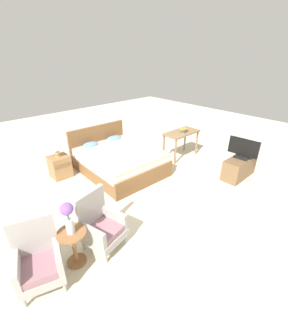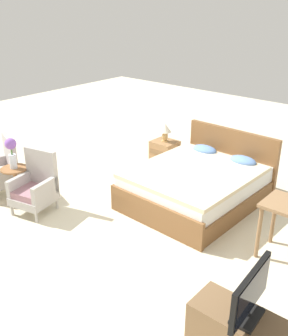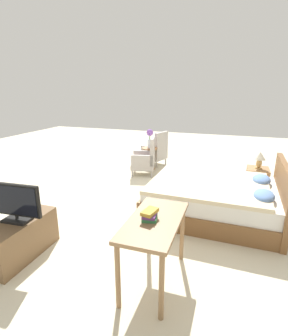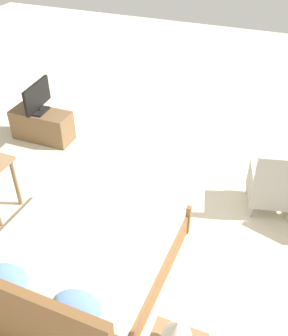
# 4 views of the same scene
# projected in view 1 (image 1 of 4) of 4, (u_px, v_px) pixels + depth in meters

# --- Properties ---
(ground_plane) EXTENTS (16.00, 16.00, 0.00)m
(ground_plane) POSITION_uv_depth(u_px,v_px,m) (142.00, 192.00, 4.85)
(ground_plane) COLOR beige
(bed) EXTENTS (1.70, 2.09, 0.96)m
(bed) POSITION_uv_depth(u_px,v_px,m) (118.00, 160.00, 5.59)
(bed) COLOR brown
(bed) RESTS_ON ground_plane
(armchair_by_window_left) EXTENTS (0.68, 0.68, 0.92)m
(armchair_by_window_left) POSITION_uv_depth(u_px,v_px,m) (39.00, 260.00, 2.84)
(armchair_by_window_left) COLOR #ADA8A3
(armchair_by_window_left) RESTS_ON ground_plane
(armchair_by_window_right) EXTENTS (0.65, 0.65, 0.92)m
(armchair_by_window_right) POSITION_uv_depth(u_px,v_px,m) (100.00, 226.00, 3.39)
(armchair_by_window_right) COLOR #ADA8A3
(armchair_by_window_right) RESTS_ON ground_plane
(side_table) EXTENTS (0.40, 0.40, 0.57)m
(side_table) POSITION_uv_depth(u_px,v_px,m) (74.00, 244.00, 3.10)
(side_table) COLOR #936038
(side_table) RESTS_ON ground_plane
(flower_vase) EXTENTS (0.17, 0.17, 0.48)m
(flower_vase) POSITION_uv_depth(u_px,v_px,m) (68.00, 215.00, 2.86)
(flower_vase) COLOR silver
(flower_vase) RESTS_ON side_table
(nightstand) EXTENTS (0.44, 0.41, 0.54)m
(nightstand) POSITION_uv_depth(u_px,v_px,m) (60.00, 167.00, 5.34)
(nightstand) COLOR #997047
(nightstand) RESTS_ON ground_plane
(table_lamp) EXTENTS (0.22, 0.22, 0.33)m
(table_lamp) POSITION_uv_depth(u_px,v_px,m) (56.00, 148.00, 5.11)
(table_lamp) COLOR tan
(table_lamp) RESTS_ON nightstand
(tv_stand) EXTENTS (0.96, 0.40, 0.49)m
(tv_stand) POSITION_uv_depth(u_px,v_px,m) (239.00, 167.00, 5.35)
(tv_stand) COLOR brown
(tv_stand) RESTS_ON ground_plane
(tv_flatscreen) EXTENTS (0.22, 0.68, 0.48)m
(tv_flatscreen) POSITION_uv_depth(u_px,v_px,m) (243.00, 149.00, 5.13)
(tv_flatscreen) COLOR black
(tv_flatscreen) RESTS_ON tv_stand
(vanity_desk) EXTENTS (1.04, 0.52, 0.74)m
(vanity_desk) POSITION_uv_depth(u_px,v_px,m) (181.00, 136.00, 6.20)
(vanity_desk) COLOR #8E6B47
(vanity_desk) RESTS_ON ground_plane
(book_stack) EXTENTS (0.22, 0.18, 0.10)m
(book_stack) POSITION_uv_depth(u_px,v_px,m) (183.00, 130.00, 6.10)
(book_stack) COLOR #337A47
(book_stack) RESTS_ON vanity_desk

